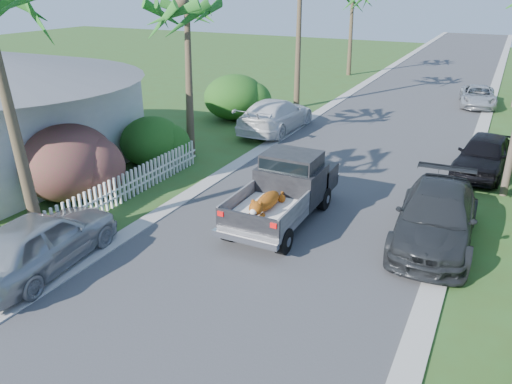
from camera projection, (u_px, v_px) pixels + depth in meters
The scene contains 14 objects.
road at pixel (408, 107), 29.80m from camera, with size 8.00×100.00×0.02m, color #38383A.
curb_left at pixel (339, 100), 31.57m from camera, with size 0.60×100.00×0.06m, color #A5A39E.
curb_right at pixel (486, 115), 28.02m from camera, with size 0.60×100.00×0.06m, color #A5A39E.
pickup_truck at pixel (288, 187), 15.64m from camera, with size 1.98×5.12×2.06m.
parked_car_rm at pixel (436, 217), 14.20m from camera, with size 2.14×5.27×1.53m, color #27292B.
parked_car_rf at pixel (484, 155), 19.34m from camera, with size 1.77×4.39×1.50m, color black.
parked_car_rd at pixel (478, 96), 29.88m from camera, with size 1.95×4.22×1.17m, color #B4B6BB.
parked_car_ln at pixel (41, 242), 12.85m from camera, with size 1.84×4.57×1.56m, color #A3A7AA.
parked_car_lf at pixel (276, 115), 24.83m from camera, with size 2.23×5.49×1.59m, color silver.
palm_l_b at pixel (185, 4), 19.52m from camera, with size 4.40×4.40×7.40m.
shrub_l_b at pixel (68, 163), 16.89m from camera, with size 3.00×3.30×2.60m, color #A31742.
shrub_l_c at pixel (152, 141), 20.14m from camera, with size 2.40×2.64×2.00m, color #1A4A15.
shrub_l_d at pixel (234, 97), 26.89m from camera, with size 3.20×3.52×2.40m, color #1A4A15.
picket_fence at pixel (101, 199), 16.05m from camera, with size 0.10×11.00×1.00m, color white.
Camera 1 is at (5.05, -5.38, 6.98)m, focal length 35.00 mm.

